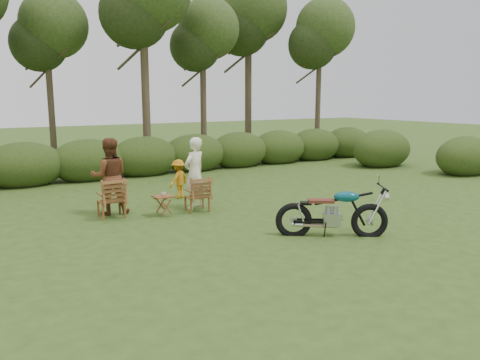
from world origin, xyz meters
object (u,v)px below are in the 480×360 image
motorcycle (331,236)px  child (179,198)px  side_table (164,206)px  lawn_chair_left (112,217)px  cup (163,194)px  adult_a (195,208)px  adult_b (111,214)px  lawn_chair_right (197,211)px

motorcycle → child: bearing=137.3°
side_table → child: size_ratio=0.45×
lawn_chair_left → child: bearing=-152.5°
cup → child: bearing=55.5°
adult_a → adult_b: (-1.99, 0.54, 0.00)m
lawn_chair_left → adult_b: (0.09, 0.35, 0.00)m
lawn_chair_right → cup: (-0.88, -0.01, 0.53)m
lawn_chair_right → lawn_chair_left: bearing=-9.8°
lawn_chair_right → adult_b: adult_b is taller
side_table → cup: (0.00, -0.01, 0.29)m
cup → child: cup is taller
motorcycle → adult_a: 3.84m
lawn_chair_right → adult_b: size_ratio=0.47×
cup → adult_b: (-1.00, 0.87, -0.53)m
adult_a → adult_b: bearing=-38.4°
lawn_chair_right → cup: 1.03m
adult_a → cup: bearing=-4.5°
side_table → adult_b: adult_b is taller
lawn_chair_right → child: size_ratio=0.80×
adult_a → lawn_chair_right: bearing=49.5°
side_table → cup: 0.29m
motorcycle → cup: motorcycle is taller
motorcycle → lawn_chair_left: size_ratio=2.29×
motorcycle → child: (-1.15, 4.92, 0.00)m
side_table → cup: bearing=-71.1°
motorcycle → adult_b: (-3.27, 4.16, 0.00)m
motorcycle → adult_a: adult_a is taller
lawn_chair_right → child: bearing=-93.6°
motorcycle → lawn_chair_left: 5.08m
side_table → child: bearing=55.3°
lawn_chair_right → side_table: (-0.88, -0.00, 0.24)m
cup → adult_b: size_ratio=0.06×
adult_a → child: 1.31m
cup → lawn_chair_right: bearing=0.5°
lawn_chair_left → motorcycle: bearing=132.3°
motorcycle → cup: size_ratio=19.51×
side_table → lawn_chair_left: bearing=154.5°
lawn_chair_right → adult_b: (-1.88, 0.86, 0.00)m
lawn_chair_right → lawn_chair_left: 2.04m
child → adult_a: bearing=55.1°
lawn_chair_right → side_table: side_table is taller
lawn_chair_right → child: 1.64m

